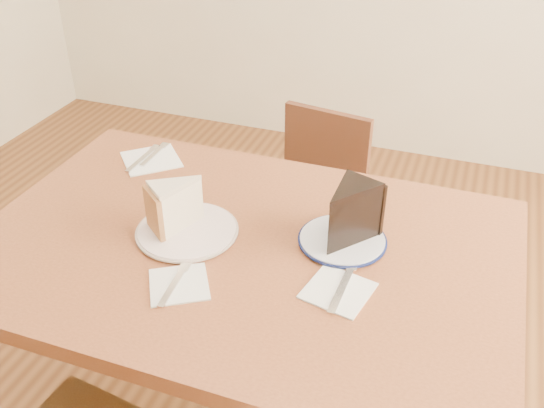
{
  "coord_description": "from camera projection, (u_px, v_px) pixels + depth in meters",
  "views": [
    {
      "loc": [
        0.43,
        -1.0,
        1.56
      ],
      "look_at": [
        0.03,
        0.1,
        0.8
      ],
      "focal_mm": 40.0,
      "sensor_mm": 36.0,
      "label": 1
    }
  ],
  "objects": [
    {
      "name": "fork_cream",
      "position": [
        174.0,
        284.0,
        1.23
      ],
      "size": [
        0.03,
        0.14,
        0.0
      ],
      "primitive_type": "cube",
      "rotation": [
        0.0,
        0.0,
        0.09
      ],
      "color": "white",
      "rests_on": "napkin_cream"
    },
    {
      "name": "napkin_cream",
      "position": [
        179.0,
        284.0,
        1.23
      ],
      "size": [
        0.16,
        0.16,
        0.0
      ],
      "primitive_type": "cube",
      "rotation": [
        0.0,
        0.0,
        0.55
      ],
      "color": "white",
      "rests_on": "table"
    },
    {
      "name": "chocolate_cake",
      "position": [
        346.0,
        218.0,
        1.31
      ],
      "size": [
        0.14,
        0.16,
        0.12
      ],
      "primitive_type": null,
      "rotation": [
        0.0,
        0.0,
        2.8
      ],
      "color": "black",
      "rests_on": "plate_navy"
    },
    {
      "name": "napkin_spare",
      "position": [
        151.0,
        159.0,
        1.67
      ],
      "size": [
        0.21,
        0.21,
        0.0
      ],
      "primitive_type": "cube",
      "rotation": [
        0.0,
        0.0,
        0.74
      ],
      "color": "white",
      "rests_on": "table"
    },
    {
      "name": "plate_cream",
      "position": [
        187.0,
        231.0,
        1.38
      ],
      "size": [
        0.22,
        0.22,
        0.01
      ],
      "primitive_type": "cylinder",
      "color": "silver",
      "rests_on": "table"
    },
    {
      "name": "fork_spare",
      "position": [
        154.0,
        154.0,
        1.69
      ],
      "size": [
        0.02,
        0.14,
        0.0
      ],
      "primitive_type": "cube",
      "rotation": [
        0.0,
        0.0,
        0.01
      ],
      "color": "silver",
      "rests_on": "napkin_spare"
    },
    {
      "name": "plate_navy",
      "position": [
        342.0,
        240.0,
        1.35
      ],
      "size": [
        0.19,
        0.19,
        0.01
      ],
      "primitive_type": "cylinder",
      "color": "white",
      "rests_on": "table"
    },
    {
      "name": "knife_spare",
      "position": [
        143.0,
        158.0,
        1.67
      ],
      "size": [
        0.02,
        0.16,
        0.0
      ],
      "primitive_type": "cube",
      "rotation": [
        0.0,
        0.0,
        -0.02
      ],
      "color": "silver",
      "rests_on": "napkin_spare"
    },
    {
      "name": "knife_navy",
      "position": [
        343.0,
        286.0,
        1.22
      ],
      "size": [
        0.02,
        0.17,
        0.0
      ],
      "primitive_type": "cube",
      "rotation": [
        0.0,
        0.0,
        -0.03
      ],
      "color": "silver",
      "rests_on": "napkin_navy"
    },
    {
      "name": "carrot_cake",
      "position": [
        180.0,
        206.0,
        1.37
      ],
      "size": [
        0.14,
        0.14,
        0.1
      ],
      "primitive_type": null,
      "rotation": [
        0.0,
        0.0,
        -0.68
      ],
      "color": "#F1E4C7",
      "rests_on": "plate_cream"
    },
    {
      "name": "chair_far",
      "position": [
        310.0,
        210.0,
        2.08
      ],
      "size": [
        0.42,
        0.42,
        0.74
      ],
      "rotation": [
        0.0,
        0.0,
        2.98
      ],
      "color": "#3A1C11",
      "rests_on": "ground"
    },
    {
      "name": "table",
      "position": [
        243.0,
        278.0,
        1.41
      ],
      "size": [
        1.2,
        0.8,
        0.75
      ],
      "color": "#5C2D19",
      "rests_on": "ground"
    },
    {
      "name": "napkin_navy",
      "position": [
        338.0,
        291.0,
        1.22
      ],
      "size": [
        0.15,
        0.15,
        0.0
      ],
      "primitive_type": "cube",
      "rotation": [
        0.0,
        0.0,
        -0.21
      ],
      "color": "white",
      "rests_on": "table"
    }
  ]
}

